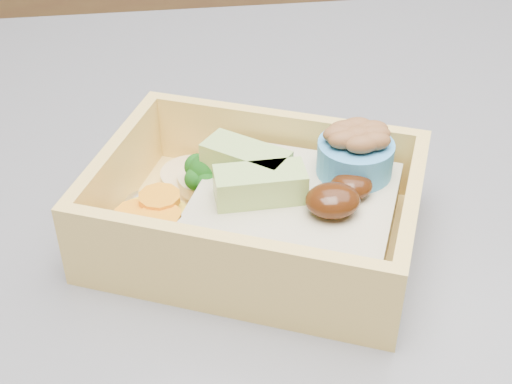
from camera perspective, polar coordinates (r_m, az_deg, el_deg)
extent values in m
cube|color=brown|center=(1.74, -10.50, 10.47)|extent=(3.20, 0.60, 0.90)
cube|color=#3B3B40|center=(0.41, -19.63, -12.61)|extent=(1.24, 0.84, 0.04)
cube|color=#EEC462|center=(0.43, 0.00, -3.39)|extent=(0.22, 0.19, 0.01)
cube|color=#EEC462|center=(0.46, 2.10, 3.91)|extent=(0.17, 0.08, 0.04)
cube|color=#EEC462|center=(0.36, -2.65, -6.21)|extent=(0.17, 0.08, 0.04)
cube|color=#EEC462|center=(0.40, 12.09, -2.60)|extent=(0.05, 0.11, 0.04)
cube|color=#EEC462|center=(0.44, -11.04, 1.32)|extent=(0.05, 0.11, 0.04)
cube|color=tan|center=(0.41, 2.99, -1.98)|extent=(0.14, 0.14, 0.03)
ellipsoid|color=#371808|center=(0.39, 6.16, -0.67)|extent=(0.04, 0.04, 0.02)
ellipsoid|color=#371808|center=(0.40, 7.63, 0.49)|extent=(0.03, 0.03, 0.01)
cube|color=#A5CA69|center=(0.40, 0.32, 0.58)|extent=(0.05, 0.02, 0.02)
cube|color=#A5CA69|center=(0.41, -0.81, 2.47)|extent=(0.05, 0.05, 0.02)
cylinder|color=#79A559|center=(0.44, -3.95, -0.21)|extent=(0.01, 0.01, 0.02)
sphere|color=#155413|center=(0.43, -4.05, 1.75)|extent=(0.02, 0.02, 0.02)
sphere|color=#155413|center=(0.43, -2.85, 1.66)|extent=(0.02, 0.02, 0.02)
sphere|color=#155413|center=(0.43, -4.71, 2.04)|extent=(0.02, 0.02, 0.02)
sphere|color=#155413|center=(0.42, -3.96, 0.82)|extent=(0.01, 0.01, 0.01)
sphere|color=#155413|center=(0.43, -4.82, 1.05)|extent=(0.01, 0.01, 0.01)
sphere|color=#155413|center=(0.44, -3.65, 2.08)|extent=(0.01, 0.01, 0.01)
cylinder|color=yellow|center=(0.41, -8.27, -3.17)|extent=(0.04, 0.04, 0.02)
cylinder|color=orange|center=(0.40, -8.25, -1.58)|extent=(0.02, 0.02, 0.00)
cylinder|color=orange|center=(0.40, -9.59, -1.78)|extent=(0.02, 0.02, 0.00)
cylinder|color=orange|center=(0.39, -7.66, -2.02)|extent=(0.02, 0.02, 0.00)
cylinder|color=orange|center=(0.40, -7.73, -0.45)|extent=(0.02, 0.02, 0.00)
cylinder|color=tan|center=(0.46, -5.14, 1.19)|extent=(0.04, 0.04, 0.01)
cylinder|color=tan|center=(0.45, -3.74, 1.00)|extent=(0.04, 0.04, 0.01)
ellipsoid|color=white|center=(0.45, -1.00, 1.69)|extent=(0.02, 0.02, 0.02)
ellipsoid|color=white|center=(0.43, -9.22, -1.18)|extent=(0.02, 0.02, 0.02)
cylinder|color=#3D90D1|center=(0.42, 7.92, 2.71)|extent=(0.04, 0.04, 0.02)
ellipsoid|color=brown|center=(0.41, 8.10, 4.48)|extent=(0.02, 0.02, 0.01)
ellipsoid|color=brown|center=(0.41, 9.43, 4.57)|extent=(0.02, 0.02, 0.01)
ellipsoid|color=brown|center=(0.42, 7.11, 5.01)|extent=(0.02, 0.02, 0.01)
ellipsoid|color=brown|center=(0.40, 8.48, 3.81)|extent=(0.02, 0.02, 0.01)
ellipsoid|color=brown|center=(0.41, 7.12, 4.18)|extent=(0.02, 0.02, 0.01)
ellipsoid|color=brown|center=(0.41, 9.43, 4.04)|extent=(0.02, 0.02, 0.01)
ellipsoid|color=brown|center=(0.42, 8.05, 5.23)|extent=(0.02, 0.02, 0.01)
ellipsoid|color=brown|center=(0.42, 9.26, 4.96)|extent=(0.02, 0.02, 0.01)
ellipsoid|color=brown|center=(0.41, 6.69, 4.63)|extent=(0.02, 0.02, 0.01)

